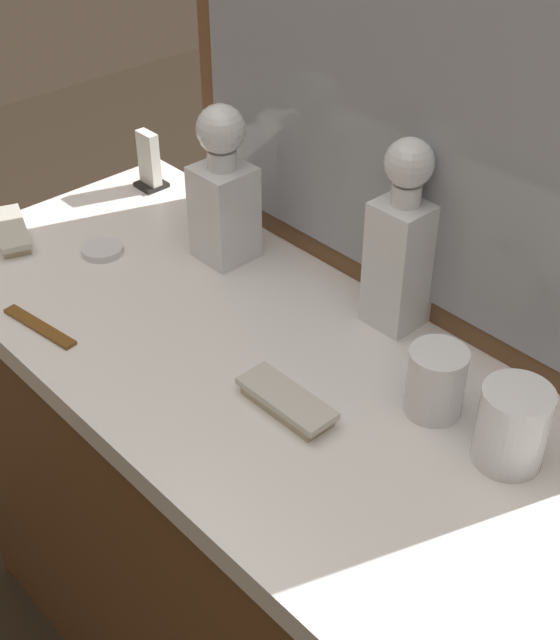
% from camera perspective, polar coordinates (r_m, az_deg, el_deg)
% --- Properties ---
extents(dresser, '(1.29, 0.53, 0.82)m').
position_cam_1_polar(dresser, '(1.51, 0.00, -15.10)').
color(dresser, brown).
rests_on(dresser, ground_plane).
extents(dresser_mirror, '(0.91, 0.03, 0.79)m').
position_cam_1_polar(dresser_mirror, '(1.18, 9.19, 17.25)').
color(dresser_mirror, brown).
rests_on(dresser_mirror, dresser).
extents(crystal_decanter_rear, '(0.09, 0.09, 0.26)m').
position_cam_1_polar(crystal_decanter_rear, '(1.40, -3.72, 7.95)').
color(crystal_decanter_rear, white).
rests_on(crystal_decanter_rear, dresser).
extents(crystal_decanter_far_left, '(0.08, 0.08, 0.29)m').
position_cam_1_polar(crystal_decanter_far_left, '(1.25, 7.93, 4.38)').
color(crystal_decanter_far_left, white).
rests_on(crystal_decanter_far_left, dresser).
extents(crystal_tumbler_center, '(0.08, 0.08, 0.10)m').
position_cam_1_polar(crystal_tumbler_center, '(1.14, 10.18, -4.15)').
color(crystal_tumbler_center, white).
rests_on(crystal_tumbler_center, dresser).
extents(crystal_tumbler_rear, '(0.09, 0.09, 0.11)m').
position_cam_1_polar(crystal_tumbler_rear, '(1.09, 14.99, -6.91)').
color(crystal_tumbler_rear, white).
rests_on(crystal_tumbler_rear, dresser).
extents(silver_brush_front, '(0.14, 0.05, 0.02)m').
position_cam_1_polar(silver_brush_front, '(1.14, 0.43, -5.40)').
color(silver_brush_front, '#B7A88C').
rests_on(silver_brush_front, dresser).
extents(silver_brush_center, '(0.16, 0.10, 0.02)m').
position_cam_1_polar(silver_brush_center, '(1.56, -17.26, 5.59)').
color(silver_brush_center, '#B7A88C').
rests_on(silver_brush_center, dresser).
extents(porcelain_dish, '(0.07, 0.07, 0.01)m').
position_cam_1_polar(porcelain_dish, '(1.49, -11.59, 4.54)').
color(porcelain_dish, silver).
rests_on(porcelain_dish, dresser).
extents(tortoiseshell_comb, '(0.15, 0.04, 0.01)m').
position_cam_1_polar(tortoiseshell_comb, '(1.33, -15.53, -0.42)').
color(tortoiseshell_comb, brown).
rests_on(tortoiseshell_comb, dresser).
extents(napkin_holder, '(0.05, 0.05, 0.11)m').
position_cam_1_polar(napkin_holder, '(1.66, -8.57, 10.08)').
color(napkin_holder, black).
rests_on(napkin_holder, dresser).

